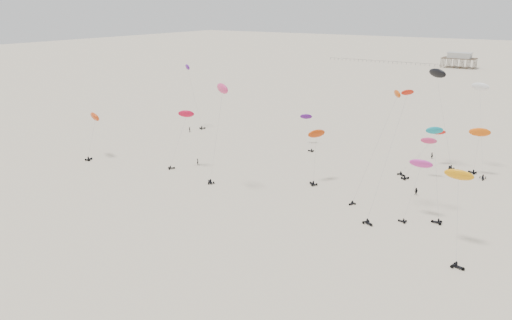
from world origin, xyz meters
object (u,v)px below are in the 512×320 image
Objects in this scene: rig_4 at (481,109)px; spectator_0 at (198,165)px; rig_9 at (419,171)px; pavilion_main at (459,61)px.

rig_4 reaches higher than spectator_0.
spectator_0 is (-56.91, 1.51, -9.07)m from rig_9.
pavilion_main is 1.76× the size of rig_9.
spectator_0 is at bearing 90.83° from rig_9.
rig_9 reaches higher than pavilion_main.
rig_4 reaches higher than pavilion_main.
rig_4 is 11.35× the size of spectator_0.
rig_9 is (-4.19, -38.24, -6.30)m from rig_4.
spectator_0 is (-12.62, -255.05, -4.22)m from pavilion_main.
rig_4 reaches higher than rig_9.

